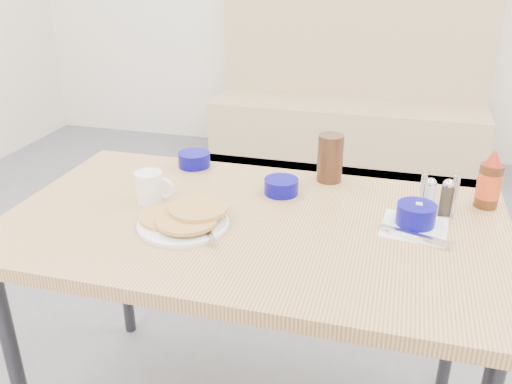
% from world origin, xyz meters
% --- Properties ---
extents(booth_bench, '(1.90, 0.56, 1.22)m').
position_xyz_m(booth_bench, '(0.00, 2.78, 0.35)').
color(booth_bench, tan).
rests_on(booth_bench, ground).
extents(dining_table, '(1.40, 0.80, 0.76)m').
position_xyz_m(dining_table, '(0.00, 0.25, 0.70)').
color(dining_table, tan).
rests_on(dining_table, ground).
extents(pancake_plate, '(0.26, 0.25, 0.04)m').
position_xyz_m(pancake_plate, '(-0.17, 0.17, 0.78)').
color(pancake_plate, white).
rests_on(pancake_plate, dining_table).
extents(coffee_mug, '(0.12, 0.08, 0.09)m').
position_xyz_m(coffee_mug, '(-0.33, 0.29, 0.81)').
color(coffee_mug, white).
rests_on(coffee_mug, dining_table).
extents(grits_setting, '(0.19, 0.20, 0.07)m').
position_xyz_m(grits_setting, '(0.44, 0.32, 0.79)').
color(grits_setting, white).
rests_on(grits_setting, dining_table).
extents(creamer_bowl, '(0.11, 0.11, 0.05)m').
position_xyz_m(creamer_bowl, '(-0.31, 0.59, 0.78)').
color(creamer_bowl, '#080576').
rests_on(creamer_bowl, dining_table).
extents(butter_bowl, '(0.11, 0.11, 0.05)m').
position_xyz_m(butter_bowl, '(0.04, 0.45, 0.78)').
color(butter_bowl, '#080576').
rests_on(butter_bowl, dining_table).
extents(amber_tumbler, '(0.08, 0.08, 0.15)m').
position_xyz_m(amber_tumbler, '(0.17, 0.59, 0.84)').
color(amber_tumbler, '#3D2313').
rests_on(amber_tumbler, dining_table).
extents(condiment_caddy, '(0.11, 0.07, 0.13)m').
position_xyz_m(condiment_caddy, '(0.50, 0.43, 0.80)').
color(condiment_caddy, silver).
rests_on(condiment_caddy, dining_table).
extents(syrup_bottle, '(0.07, 0.07, 0.18)m').
position_xyz_m(syrup_bottle, '(0.64, 0.52, 0.84)').
color(syrup_bottle, '#47230F').
rests_on(syrup_bottle, dining_table).
extents(sugar_wrapper, '(0.05, 0.04, 0.00)m').
position_xyz_m(sugar_wrapper, '(-0.12, 0.30, 0.76)').
color(sugar_wrapper, '#DA4854').
rests_on(sugar_wrapper, dining_table).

